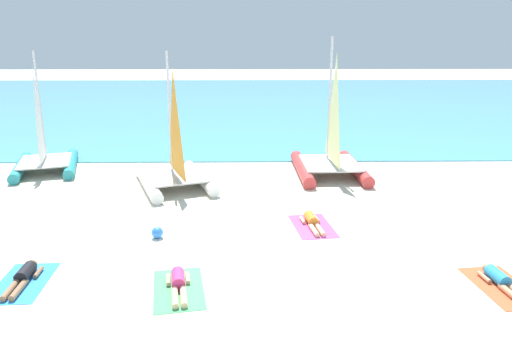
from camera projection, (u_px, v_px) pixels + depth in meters
ground_plane at (254, 163)px, 21.14m from camera, size 120.00×120.00×0.00m
ocean_water at (251, 102)px, 40.42m from camera, size 120.00×40.00×0.05m
sailboat_teal at (44, 154)px, 19.64m from camera, size 3.35×4.26×4.87m
sailboat_red at (330, 155)px, 19.12m from camera, size 2.77×4.23×5.43m
sailboat_white at (175, 168)px, 17.59m from camera, size 3.58×4.38×4.92m
towel_leftmost at (23, 283)px, 10.89m from camera, size 1.20×1.96×0.01m
sunbather_leftmost at (24, 276)px, 10.92m from camera, size 0.56×1.57×0.30m
towel_center_left at (179, 289)px, 10.61m from camera, size 1.41×2.06×0.01m
sunbather_center_left at (178, 283)px, 10.64m from camera, size 0.67×1.56×0.30m
towel_center_right at (313, 226)px, 14.11m from camera, size 1.35×2.03×0.01m
sunbather_center_right at (312, 221)px, 14.14m from camera, size 0.62×1.57×0.30m
towel_rightmost at (502, 287)px, 10.71m from camera, size 1.30×2.01×0.01m
sunbather_rightmost at (501, 280)px, 10.74m from camera, size 0.58×1.57×0.30m
beach_ball at (157, 233)px, 13.25m from camera, size 0.33×0.33×0.33m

